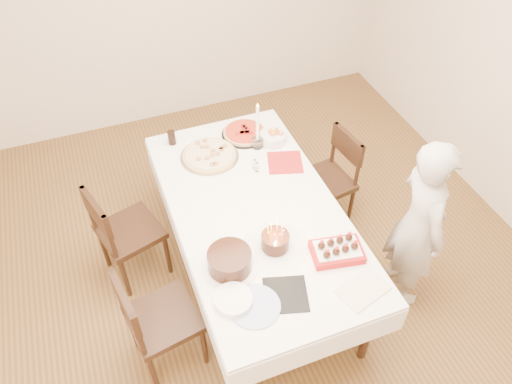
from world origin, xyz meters
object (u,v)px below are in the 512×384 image
object	(u,v)px
pasta_bowl	(273,137)
chair_left_savory	(130,231)
layer_cake	(230,261)
pizza_white	(209,155)
strawberry_box	(337,251)
birthday_cake	(275,237)
pizza_pepperoni	(244,133)
cola_glass	(172,138)
dining_table	(256,243)
taper_candle	(258,126)
person	(419,225)
chair_right_savory	(325,182)
chair_left_dessert	(163,319)

from	to	relation	value
pasta_bowl	chair_left_savory	bearing A→B (deg)	-167.49
chair_left_savory	layer_cake	bearing A→B (deg)	107.43
pizza_white	layer_cake	size ratio (longest dim) A/B	1.30
layer_cake	strawberry_box	distance (m)	0.70
birthday_cake	pizza_pepperoni	bearing A→B (deg)	79.70
cola_glass	pizza_white	bearing A→B (deg)	-49.72
pasta_bowl	pizza_white	bearing A→B (deg)	-179.02
dining_table	taper_candle	xyz separation A→B (m)	(0.26, 0.64, 0.59)
layer_cake	strawberry_box	size ratio (longest dim) A/B	1.09
pasta_bowl	person	bearing A→B (deg)	-62.75
chair_right_savory	pizza_white	distance (m)	1.00
chair_left_dessert	chair_left_savory	bearing A→B (deg)	-95.61
chair_right_savory	birthday_cake	distance (m)	1.12
layer_cake	taper_candle	bearing A→B (deg)	60.72
taper_candle	cola_glass	bearing A→B (deg)	155.79
chair_left_dessert	strawberry_box	world-z (taller)	chair_left_dessert
person	pasta_bowl	world-z (taller)	person
pizza_pepperoni	dining_table	bearing A→B (deg)	-104.37
chair_left_savory	pizza_pepperoni	distance (m)	1.21
pizza_pepperoni	pasta_bowl	world-z (taller)	pasta_bowl
dining_table	pizza_white	distance (m)	0.78
dining_table	birthday_cake	bearing A→B (deg)	-90.83
chair_left_dessert	taper_candle	bearing A→B (deg)	-144.52
layer_cake	pasta_bowl	bearing A→B (deg)	55.77
dining_table	chair_left_savory	world-z (taller)	chair_left_savory
chair_left_savory	birthday_cake	bearing A→B (deg)	122.89
birthday_cake	taper_candle	bearing A→B (deg)	75.37
dining_table	layer_cake	bearing A→B (deg)	-128.77
cola_glass	chair_right_savory	bearing A→B (deg)	-26.74
person	pizza_pepperoni	world-z (taller)	person
dining_table	person	world-z (taller)	person
chair_right_savory	strawberry_box	world-z (taller)	chair_right_savory
pizza_pepperoni	strawberry_box	xyz separation A→B (m)	(0.13, -1.39, 0.02)
pizza_white	birthday_cake	world-z (taller)	birthday_cake
pizza_pepperoni	person	bearing A→B (deg)	-59.35
dining_table	chair_left_savory	size ratio (longest dim) A/B	2.33
cola_glass	birthday_cake	world-z (taller)	birthday_cake
pizza_white	layer_cake	bearing A→B (deg)	-100.27
person	layer_cake	size ratio (longest dim) A/B	4.08
person	pizza_white	bearing A→B (deg)	52.25
chair_left_savory	chair_left_dessert	xyz separation A→B (m)	(0.06, -0.82, 0.00)
dining_table	strawberry_box	distance (m)	0.78
chair_right_savory	taper_candle	distance (m)	0.77
chair_left_savory	pasta_bowl	world-z (taller)	chair_left_savory
chair_left_savory	strawberry_box	world-z (taller)	chair_left_savory
person	pizza_pepperoni	size ratio (longest dim) A/B	3.85
person	pizza_pepperoni	bearing A→B (deg)	38.51
dining_table	birthday_cake	xyz separation A→B (m)	(-0.01, -0.36, 0.47)
pasta_bowl	strawberry_box	size ratio (longest dim) A/B	0.65
pizza_white	birthday_cake	size ratio (longest dim) A/B	2.51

